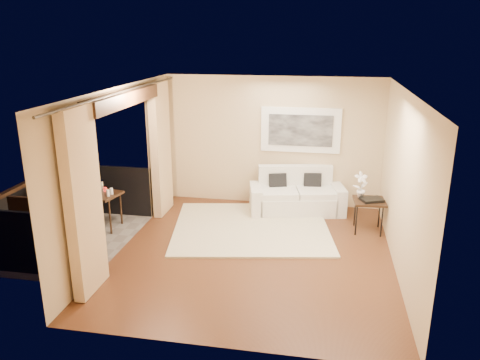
% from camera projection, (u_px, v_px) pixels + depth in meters
% --- Properties ---
extents(floor, '(5.00, 5.00, 0.00)m').
position_uv_depth(floor, '(254.00, 253.00, 7.82)').
color(floor, '#59311A').
rests_on(floor, ground).
extents(room_shell, '(5.00, 6.40, 5.00)m').
position_uv_depth(room_shell, '(123.00, 99.00, 7.42)').
color(room_shell, white).
rests_on(room_shell, ground).
extents(balcony, '(1.81, 2.60, 1.17)m').
position_uv_depth(balcony, '(71.00, 229.00, 8.33)').
color(balcony, '#605B56').
rests_on(balcony, ground).
extents(curtains, '(0.16, 4.80, 2.64)m').
position_uv_depth(curtains, '(129.00, 170.00, 7.78)').
color(curtains, '#D9B785').
rests_on(curtains, ground).
extents(artwork, '(1.62, 0.07, 0.92)m').
position_uv_depth(artwork, '(301.00, 130.00, 9.54)').
color(artwork, white).
rests_on(artwork, room_shell).
extents(rug, '(3.25, 2.95, 0.04)m').
position_uv_depth(rug, '(251.00, 227.00, 8.80)').
color(rug, beige).
rests_on(rug, floor).
extents(sofa, '(2.01, 1.18, 0.91)m').
position_uv_depth(sofa, '(296.00, 196.00, 9.58)').
color(sofa, white).
rests_on(sofa, floor).
extents(side_table, '(0.59, 0.59, 0.61)m').
position_uv_depth(side_table, '(369.00, 203.00, 8.53)').
color(side_table, black).
rests_on(side_table, floor).
extents(tray, '(0.46, 0.40, 0.05)m').
position_uv_depth(tray, '(372.00, 200.00, 8.47)').
color(tray, black).
rests_on(tray, side_table).
extents(orchid, '(0.31, 0.26, 0.49)m').
position_uv_depth(orchid, '(361.00, 185.00, 8.56)').
color(orchid, white).
rests_on(orchid, side_table).
extents(bistro_table, '(0.69, 0.69, 0.68)m').
position_uv_depth(bistro_table, '(103.00, 198.00, 8.66)').
color(bistro_table, black).
rests_on(bistro_table, balcony).
extents(balcony_chair_far, '(0.46, 0.46, 0.99)m').
position_uv_depth(balcony_chair_far, '(45.00, 209.00, 8.18)').
color(balcony_chair_far, black).
rests_on(balcony_chair_far, balcony).
extents(balcony_chair_near, '(0.46, 0.46, 1.05)m').
position_uv_depth(balcony_chair_near, '(21.00, 225.00, 7.41)').
color(balcony_chair_near, black).
rests_on(balcony_chair_near, balcony).
extents(ice_bucket, '(0.18, 0.18, 0.20)m').
position_uv_depth(ice_bucket, '(100.00, 186.00, 8.74)').
color(ice_bucket, silver).
rests_on(ice_bucket, bistro_table).
extents(candle, '(0.06, 0.06, 0.07)m').
position_uv_depth(candle, '(105.00, 189.00, 8.75)').
color(candle, red).
rests_on(candle, bistro_table).
extents(vase, '(0.04, 0.04, 0.18)m').
position_uv_depth(vase, '(95.00, 191.00, 8.47)').
color(vase, silver).
rests_on(vase, bistro_table).
extents(glass_a, '(0.06, 0.06, 0.12)m').
position_uv_depth(glass_a, '(108.00, 193.00, 8.48)').
color(glass_a, white).
rests_on(glass_a, bistro_table).
extents(glass_b, '(0.06, 0.06, 0.12)m').
position_uv_depth(glass_b, '(111.00, 191.00, 8.58)').
color(glass_b, white).
rests_on(glass_b, bistro_table).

